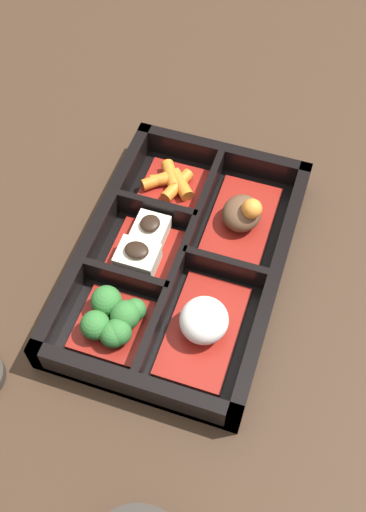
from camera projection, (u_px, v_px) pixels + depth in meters
ground_plane at (183, 268)px, 0.66m from camera, size 3.00×3.00×0.00m
bento_base at (183, 266)px, 0.66m from camera, size 0.32×0.21×0.01m
bento_rim at (182, 258)px, 0.65m from camera, size 0.32×0.21×0.04m
bowl_stew at (243, 216)px, 0.67m from camera, size 0.12×0.07×0.05m
bowl_rice at (204, 323)px, 0.59m from camera, size 0.12×0.07×0.04m
bowl_carrots at (172, 184)px, 0.70m from camera, size 0.07×0.07×0.02m
bowl_tofu at (143, 247)px, 0.65m from camera, size 0.08×0.07×0.04m
bowl_greens at (113, 320)px, 0.60m from camera, size 0.08×0.07×0.04m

